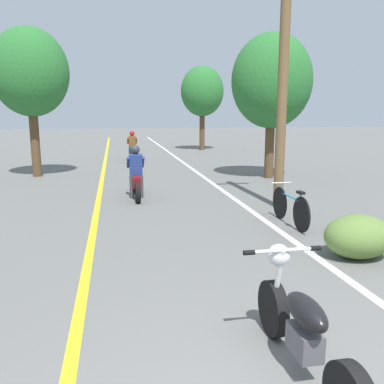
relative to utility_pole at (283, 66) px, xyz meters
name	(u,v)px	position (x,y,z in m)	size (l,w,h in m)	color
lane_stripe_center	(102,176)	(-4.41, 5.70, -3.36)	(0.14, 48.00, 0.01)	yellow
lane_stripe_edge	(199,174)	(-0.80, 5.70, -3.36)	(0.14, 48.00, 0.01)	white
utility_pole	(283,66)	(0.00, 0.00, 0.00)	(1.10, 0.24, 6.55)	brown
roadside_tree_right_near	(272,82)	(1.44, 4.32, -0.03)	(2.79, 2.51, 4.96)	#513A23
roadside_tree_right_far	(202,92)	(1.45, 15.64, 0.18)	(2.62, 2.36, 5.08)	#513A23
roadside_tree_left	(30,73)	(-6.74, 6.21, 0.28)	(2.66, 2.40, 5.21)	#513A23
roadside_bush	(358,236)	(-0.17, -3.66, -3.01)	(1.10, 0.88, 0.70)	#5B7A38
motorcycle_foreground	(302,328)	(-2.38, -6.24, -2.93)	(0.79, 2.01, 1.02)	black
motorcycle_rider_lead	(136,178)	(-3.39, 1.73, -2.82)	(0.50, 1.95, 1.43)	black
motorcycle_rider_far	(132,149)	(-3.09, 10.54, -2.82)	(0.50, 2.02, 1.43)	black
bicycle_parked	(290,207)	(-0.42, -1.64, -2.99)	(0.44, 1.76, 0.82)	black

